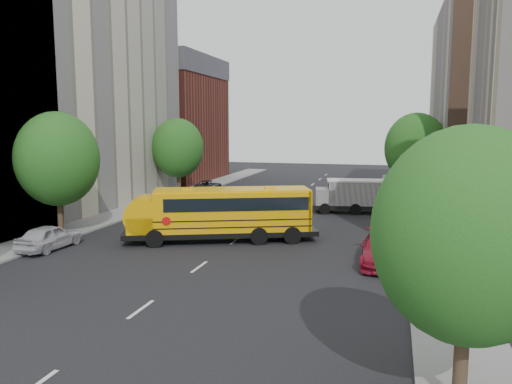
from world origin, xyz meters
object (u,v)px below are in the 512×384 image
at_px(parked_car_3, 382,250).
at_px(street_tree_5, 411,147).
at_px(street_tree_3, 468,235).
at_px(street_tree_4, 416,148).
at_px(parked_car_1, 185,196).
at_px(street_tree_1, 57,159).
at_px(safari_truck, 353,195).
at_px(parked_car_0, 49,237).
at_px(parked_car_5, 389,182).
at_px(street_tree_2, 178,148).
at_px(school_bus, 219,211).
at_px(parked_car_2, 208,186).
at_px(parked_car_4, 392,196).

bearing_deg(parked_car_3, street_tree_5, 84.68).
bearing_deg(street_tree_5, street_tree_3, -90.00).
distance_m(street_tree_4, parked_car_1, 20.60).
bearing_deg(street_tree_1, safari_truck, 38.95).
bearing_deg(street_tree_1, parked_car_0, -64.33).
height_order(safari_truck, parked_car_5, safari_truck).
distance_m(street_tree_2, street_tree_5, 25.06).
xyz_separation_m(street_tree_5, parked_car_3, (-2.20, -31.00, -3.96)).
relative_size(school_bus, parked_car_3, 2.30).
height_order(street_tree_1, safari_truck, street_tree_1).
bearing_deg(parked_car_2, school_bus, 107.26).
height_order(parked_car_0, parked_car_3, parked_car_3).
bearing_deg(street_tree_2, parked_car_3, -43.81).
relative_size(street_tree_3, parked_car_0, 1.67).
bearing_deg(parked_car_4, parked_car_3, -87.39).
xyz_separation_m(safari_truck, parked_car_3, (2.64, -14.87, -0.68)).
bearing_deg(parked_car_5, street_tree_4, -77.04).
height_order(street_tree_1, parked_car_5, street_tree_1).
relative_size(parked_car_3, parked_car_5, 1.20).
distance_m(street_tree_1, parked_car_5, 36.73).
height_order(street_tree_3, street_tree_5, street_tree_5).
relative_size(street_tree_4, safari_truck, 1.24).
xyz_separation_m(parked_car_4, parked_car_5, (-0.39, 11.45, -0.00)).
bearing_deg(school_bus, street_tree_3, -74.35).
distance_m(school_bus, parked_car_5, 30.62).
distance_m(street_tree_2, parked_car_3, 27.74).
xyz_separation_m(school_bus, safari_truck, (7.10, 12.23, -0.42)).
bearing_deg(street_tree_1, parked_car_4, 43.57).
bearing_deg(street_tree_5, parked_car_5, 163.67).
relative_size(street_tree_4, parked_car_2, 1.76).
relative_size(street_tree_5, parked_car_5, 1.76).
relative_size(street_tree_1, school_bus, 0.67).
distance_m(street_tree_2, parked_car_0, 21.36).
bearing_deg(street_tree_2, school_bus, -58.41).
height_order(parked_car_0, parked_car_2, parked_car_0).
bearing_deg(street_tree_5, street_tree_1, -126.25).
relative_size(street_tree_5, safari_truck, 1.15).
distance_m(street_tree_5, safari_truck, 17.16).
bearing_deg(parked_car_3, parked_car_4, 87.65).
height_order(street_tree_1, school_bus, street_tree_1).
height_order(school_bus, parked_car_2, school_bus).
distance_m(street_tree_2, parked_car_4, 20.64).
height_order(school_bus, parked_car_1, school_bus).
bearing_deg(street_tree_2, street_tree_1, -90.00).
xyz_separation_m(street_tree_2, parked_car_5, (19.80, 12.64, -4.12)).
relative_size(street_tree_1, parked_car_0, 1.86).
height_order(street_tree_3, school_bus, street_tree_3).
distance_m(street_tree_1, street_tree_2, 18.00).
bearing_deg(parked_car_3, street_tree_4, 82.14).
xyz_separation_m(street_tree_1, parked_car_1, (2.20, 14.41, -4.28)).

